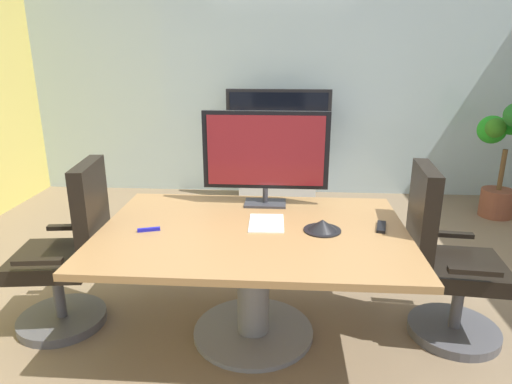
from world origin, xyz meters
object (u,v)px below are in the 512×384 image
conference_phone (322,226)px  remote_control (381,227)px  wall_display_unit (278,163)px  tv_monitor (266,153)px  office_chair_right (446,269)px  conference_table (253,256)px  office_chair_left (69,260)px  potted_plant (505,149)px

conference_phone → remote_control: bearing=10.2°
wall_display_unit → tv_monitor: bearing=-91.1°
wall_display_unit → remote_control: bearing=-76.0°
office_chair_right → wall_display_unit: wall_display_unit is taller
tv_monitor → wall_display_unit: size_ratio=0.64×
conference_table → office_chair_right: office_chair_right is taller
office_chair_left → office_chair_right: bearing=84.1°
conference_table → office_chair_right: (1.17, 0.08, -0.08)m
conference_table → wall_display_unit: wall_display_unit is taller
office_chair_left → remote_control: 1.95m
wall_display_unit → conference_phone: wall_display_unit is taller
wall_display_unit → conference_phone: bearing=-83.5°
office_chair_left → office_chair_right: (2.35, 0.05, 0.00)m
potted_plant → conference_table: bearing=-137.0°
office_chair_right → conference_phone: size_ratio=4.95×
potted_plant → remote_control: (-1.71, -2.24, -0.02)m
conference_table → office_chair_right: bearing=4.0°
office_chair_right → potted_plant: 2.59m
office_chair_right → conference_phone: bearing=101.5°
office_chair_left → potted_plant: potted_plant is taller
office_chair_right → conference_phone: 0.83m
office_chair_left → potted_plant: 4.30m
conference_table → conference_phone: bearing=-0.4°
office_chair_left → wall_display_unit: 2.99m
conference_table → office_chair_left: bearing=178.2°
conference_phone → potted_plant: bearing=48.2°
office_chair_left → remote_control: bearing=83.7°
conference_table → potted_plant: potted_plant is taller
remote_control → office_chair_right: bearing=15.6°
office_chair_right → conference_phone: (-0.77, -0.08, 0.30)m
tv_monitor → conference_phone: bearing=-52.1°
tv_monitor → remote_control: 0.88m
potted_plant → remote_control: size_ratio=7.33×
conference_table → remote_control: 0.79m
tv_monitor → wall_display_unit: (0.04, 2.29, -0.64)m
office_chair_right → potted_plant: bearing=-25.1°
office_chair_left → tv_monitor: tv_monitor is taller
wall_display_unit → remote_control: 2.78m
office_chair_left → office_chair_right: 2.35m
tv_monitor → remote_control: bearing=-29.1°
office_chair_right → tv_monitor: size_ratio=1.30×
conference_table → office_chair_left: 1.18m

